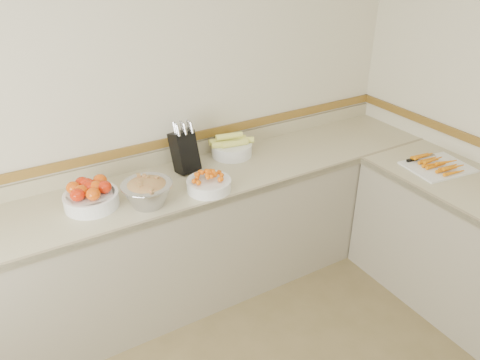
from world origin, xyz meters
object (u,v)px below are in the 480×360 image
rhubarb_bowl (147,192)px  knife_block (184,150)px  corn_bowl (231,147)px  tomato_bowl (90,195)px  cutting_board (437,165)px  cherry_tomato_bowl (209,183)px

rhubarb_bowl → knife_block: bearing=38.2°
knife_block → corn_bowl: size_ratio=1.11×
tomato_bowl → cutting_board: tomato_bowl is taller
knife_block → cutting_board: bearing=-29.3°
tomato_bowl → rhubarb_bowl: rhubarb_bowl is taller
tomato_bowl → cherry_tomato_bowl: tomato_bowl is taller
rhubarb_bowl → cherry_tomato_bowl: bearing=-4.3°
rhubarb_bowl → tomato_bowl: bearing=151.9°
cherry_tomato_bowl → knife_block: bearing=92.2°
tomato_bowl → corn_bowl: 1.07m
knife_block → rhubarb_bowl: 0.48m
corn_bowl → cutting_board: (1.11, -0.88, -0.05)m
knife_block → corn_bowl: bearing=6.6°
tomato_bowl → rhubarb_bowl: 0.33m
tomato_bowl → corn_bowl: size_ratio=0.99×
corn_bowl → cutting_board: size_ratio=0.71×
tomato_bowl → cutting_board: size_ratio=0.70×
tomato_bowl → rhubarb_bowl: (0.29, -0.16, 0.02)m
rhubarb_bowl → cutting_board: bearing=-16.2°
cherry_tomato_bowl → rhubarb_bowl: size_ratio=0.93×
tomato_bowl → cutting_board: (2.17, -0.70, -0.05)m
knife_block → corn_bowl: 0.39m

